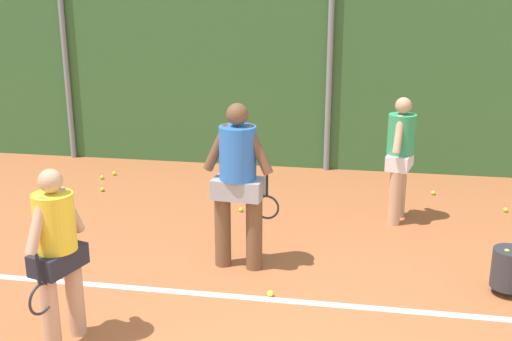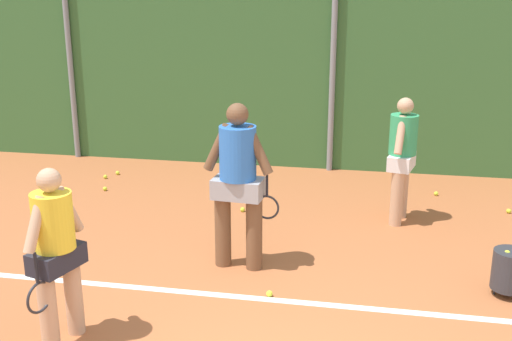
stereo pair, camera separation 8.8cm
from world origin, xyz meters
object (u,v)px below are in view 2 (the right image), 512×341
tennis_ball_8 (105,189)px  tennis_ball_11 (243,210)px  tennis_ball_1 (436,194)px  tennis_ball_5 (118,173)px  tennis_ball_9 (251,182)px  tennis_ball_7 (269,294)px  tennis_ball_6 (509,211)px  ball_hopper (510,270)px  player_foreground_near (55,248)px  tennis_ball_0 (51,182)px  tennis_ball_2 (105,177)px  player_backcourt_far (402,153)px  player_midcourt (238,178)px

tennis_ball_8 → tennis_ball_11: size_ratio=1.00×
tennis_ball_1 → tennis_ball_5: size_ratio=1.00×
tennis_ball_9 → tennis_ball_7: bearing=-76.0°
tennis_ball_6 → tennis_ball_8: (-6.05, -0.12, 0.00)m
ball_hopper → tennis_ball_8: size_ratio=7.78×
player_foreground_near → tennis_ball_0: bearing=-134.5°
tennis_ball_1 → tennis_ball_5: bearing=178.7°
tennis_ball_8 → tennis_ball_2: bearing=113.4°
player_foreground_near → tennis_ball_11: size_ratio=24.89×
player_foreground_near → tennis_ball_8: 4.43m
ball_hopper → tennis_ball_5: ball_hopper is taller
ball_hopper → tennis_ball_8: 6.08m
player_backcourt_far → tennis_ball_8: player_backcourt_far is taller
player_backcourt_far → tennis_ball_2: bearing=-89.0°
ball_hopper → tennis_ball_5: (-5.70, 3.29, -0.26)m
ball_hopper → tennis_ball_6: (0.50, 2.56, -0.26)m
tennis_ball_11 → tennis_ball_0: bearing=168.3°
tennis_ball_1 → tennis_ball_7: bearing=-118.5°
tennis_ball_0 → tennis_ball_1: 6.14m
tennis_ball_6 → tennis_ball_1: bearing=147.5°
tennis_ball_1 → player_backcourt_far: bearing=-117.3°
player_backcourt_far → tennis_ball_1: size_ratio=25.89×
tennis_ball_8 → tennis_ball_0: bearing=170.5°
player_foreground_near → player_midcourt: player_midcourt is taller
player_foreground_near → tennis_ball_7: (1.70, 1.17, -0.89)m
tennis_ball_0 → tennis_ball_8: same height
player_foreground_near → tennis_ball_6: bearing=148.3°
tennis_ball_11 → tennis_ball_6: bearing=9.8°
tennis_ball_6 → tennis_ball_8: size_ratio=1.00×
player_foreground_near → tennis_ball_0: (-2.42, 4.27, -0.89)m
player_midcourt → player_foreground_near: bearing=-119.3°
player_backcourt_far → tennis_ball_7: size_ratio=25.89×
player_backcourt_far → ball_hopper: size_ratio=3.33×
player_foreground_near → tennis_ball_7: size_ratio=24.89×
player_foreground_near → tennis_ball_11: bearing=-178.3°
player_backcourt_far → tennis_ball_5: bearing=-92.1°
tennis_ball_0 → tennis_ball_8: bearing=-9.5°
player_backcourt_far → tennis_ball_2: (-4.75, 1.06, -0.93)m
tennis_ball_1 → tennis_ball_9: (-2.91, 0.03, 0.00)m
tennis_ball_5 → tennis_ball_11: (2.47, -1.37, 0.00)m
tennis_ball_2 → tennis_ball_11: (2.58, -1.12, 0.00)m
tennis_ball_0 → tennis_ball_2: same height
player_midcourt → tennis_ball_1: player_midcourt is taller
player_midcourt → tennis_ball_6: size_ratio=28.88×
tennis_ball_0 → tennis_ball_11: same height
tennis_ball_0 → tennis_ball_8: size_ratio=1.00×
ball_hopper → tennis_ball_9: (-3.36, 3.19, -0.26)m
tennis_ball_5 → tennis_ball_7: same height
player_midcourt → tennis_ball_1: (2.46, 3.00, -1.04)m
ball_hopper → tennis_ball_2: (-5.82, 3.04, -0.26)m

